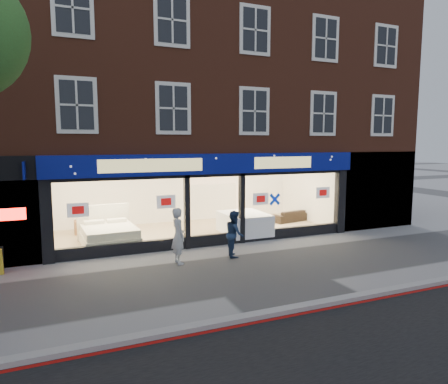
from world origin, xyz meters
TOP-DOWN VIEW (x-y plane):
  - ground at (0.00, 0.00)m, footprint 120.00×120.00m
  - kerb_line at (0.00, -3.10)m, footprint 60.00×0.10m
  - kerb_stone at (0.00, -2.90)m, footprint 60.00×0.25m
  - showroom_floor at (0.00, 5.25)m, footprint 11.00×4.50m
  - building at (-0.02, 6.93)m, footprint 19.00×8.26m
  - display_bed at (-3.56, 4.34)m, footprint 1.99×2.36m
  - bedside_table at (-4.40, 6.41)m, footprint 0.45×0.45m
  - mattress_stack at (1.61, 4.00)m, footprint 1.63×2.06m
  - sofa at (4.60, 5.40)m, footprint 1.84×1.00m
  - pedestrian_grey at (-1.83, 1.48)m, footprint 0.46×0.66m
  - pedestrian_blue at (0.07, 1.51)m, footprint 0.74×0.86m

SIDE VIEW (x-z plane):
  - ground at x=0.00m, z-range 0.00..0.00m
  - kerb_line at x=0.00m, z-range 0.00..0.01m
  - showroom_floor at x=0.00m, z-range 0.00..0.10m
  - kerb_stone at x=0.00m, z-range 0.00..0.12m
  - sofa at x=4.60m, z-range 0.10..0.61m
  - bedside_table at x=-4.40m, z-range 0.10..0.65m
  - display_bed at x=-3.56m, z-range -0.18..1.10m
  - mattress_stack at x=1.61m, z-range 0.10..0.91m
  - pedestrian_blue at x=0.07m, z-range 0.00..1.50m
  - pedestrian_grey at x=-1.83m, z-range 0.00..1.72m
  - building at x=-0.02m, z-range 1.52..11.82m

